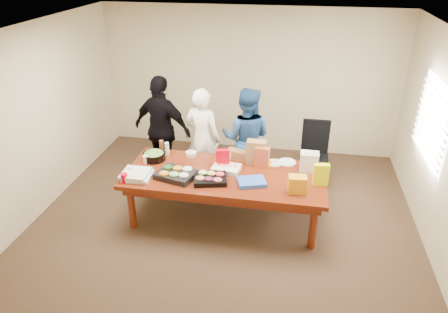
% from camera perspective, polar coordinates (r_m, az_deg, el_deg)
% --- Properties ---
extents(floor, '(5.50, 5.00, 0.02)m').
position_cam_1_polar(floor, '(6.18, 0.14, -8.57)').
color(floor, '#47301E').
rests_on(floor, ground).
extents(ceiling, '(5.50, 5.00, 0.02)m').
position_cam_1_polar(ceiling, '(5.10, 0.18, 17.13)').
color(ceiling, white).
rests_on(ceiling, wall_back).
extents(wall_back, '(5.50, 0.04, 2.70)m').
position_cam_1_polar(wall_back, '(7.82, 3.48, 10.38)').
color(wall_back, beige).
rests_on(wall_back, floor).
extents(wall_front, '(5.50, 0.04, 2.70)m').
position_cam_1_polar(wall_front, '(3.43, -7.55, -13.99)').
color(wall_front, beige).
rests_on(wall_front, floor).
extents(wall_left, '(0.04, 5.00, 2.70)m').
position_cam_1_polar(wall_left, '(6.53, -24.39, 4.54)').
color(wall_left, beige).
rests_on(wall_left, floor).
extents(wall_right, '(0.04, 5.00, 2.70)m').
position_cam_1_polar(wall_right, '(5.73, 28.32, 0.64)').
color(wall_right, beige).
rests_on(wall_right, floor).
extents(window_panel, '(0.03, 1.40, 1.10)m').
position_cam_1_polar(window_panel, '(6.20, 26.94, 4.33)').
color(window_panel, white).
rests_on(window_panel, wall_right).
extents(window_blinds, '(0.04, 1.36, 1.00)m').
position_cam_1_polar(window_blinds, '(6.18, 26.58, 4.37)').
color(window_blinds, beige).
rests_on(window_blinds, wall_right).
extents(conference_table, '(2.80, 1.20, 0.75)m').
position_cam_1_polar(conference_table, '(5.96, 0.15, -5.56)').
color(conference_table, '#4C1C0F').
rests_on(conference_table, floor).
extents(office_chair, '(0.54, 0.54, 1.06)m').
position_cam_1_polar(office_chair, '(6.85, 12.36, -0.16)').
color(office_chair, black).
rests_on(office_chair, floor).
extents(person_center, '(0.69, 0.54, 1.68)m').
position_cam_1_polar(person_center, '(6.62, -2.97, 2.51)').
color(person_center, white).
rests_on(person_center, floor).
extents(person_right, '(0.85, 0.68, 1.69)m').
position_cam_1_polar(person_right, '(6.63, 3.09, 2.54)').
color(person_right, navy).
rests_on(person_right, floor).
extents(person_left, '(1.14, 0.72, 1.80)m').
position_cam_1_polar(person_left, '(6.88, -8.53, 3.76)').
color(person_left, black).
rests_on(person_left, floor).
extents(veggie_tray, '(0.59, 0.51, 0.08)m').
position_cam_1_polar(veggie_tray, '(5.71, -6.68, -2.49)').
color(veggie_tray, black).
rests_on(veggie_tray, conference_table).
extents(fruit_tray, '(0.51, 0.44, 0.07)m').
position_cam_1_polar(fruit_tray, '(5.58, -1.94, -3.14)').
color(fruit_tray, black).
rests_on(fruit_tray, conference_table).
extents(sheet_cake, '(0.41, 0.33, 0.07)m').
position_cam_1_polar(sheet_cake, '(5.84, 0.33, -1.65)').
color(sheet_cake, white).
rests_on(sheet_cake, conference_table).
extents(salad_bowl, '(0.40, 0.40, 0.11)m').
position_cam_1_polar(salad_bowl, '(6.21, -9.66, 0.03)').
color(salad_bowl, black).
rests_on(salad_bowl, conference_table).
extents(chip_bag_blue, '(0.43, 0.38, 0.05)m').
position_cam_1_polar(chip_bag_blue, '(5.54, 3.86, -3.52)').
color(chip_bag_blue, blue).
rests_on(chip_bag_blue, conference_table).
extents(chip_bag_red, '(0.21, 0.12, 0.28)m').
position_cam_1_polar(chip_bag_red, '(5.87, -0.18, -0.31)').
color(chip_bag_red, red).
rests_on(chip_bag_red, conference_table).
extents(chip_bag_yellow, '(0.21, 0.11, 0.31)m').
position_cam_1_polar(chip_bag_yellow, '(5.59, 13.29, -2.46)').
color(chip_bag_yellow, '#EEFF06').
rests_on(chip_bag_yellow, conference_table).
extents(chip_bag_orange, '(0.21, 0.12, 0.31)m').
position_cam_1_polar(chip_bag_orange, '(5.91, 5.33, -0.11)').
color(chip_bag_orange, '#C3512F').
rests_on(chip_bag_orange, conference_table).
extents(mayo_jar, '(0.09, 0.09, 0.13)m').
position_cam_1_polar(mayo_jar, '(6.16, 1.05, 0.28)').
color(mayo_jar, white).
rests_on(mayo_jar, conference_table).
extents(mustard_bottle, '(0.06, 0.06, 0.16)m').
position_cam_1_polar(mustard_bottle, '(6.13, 3.24, 0.25)').
color(mustard_bottle, yellow).
rests_on(mustard_bottle, conference_table).
extents(dressing_bottle, '(0.07, 0.07, 0.21)m').
position_cam_1_polar(dressing_bottle, '(6.38, -8.65, 1.34)').
color(dressing_bottle, brown).
rests_on(dressing_bottle, conference_table).
extents(ranch_bottle, '(0.07, 0.07, 0.20)m').
position_cam_1_polar(ranch_bottle, '(6.32, -7.90, 1.09)').
color(ranch_bottle, silver).
rests_on(ranch_bottle, conference_table).
extents(banana_bunch, '(0.24, 0.17, 0.07)m').
position_cam_1_polar(banana_bunch, '(5.98, 5.36, -1.00)').
color(banana_bunch, orange).
rests_on(banana_bunch, conference_table).
extents(bread_loaf, '(0.36, 0.25, 0.13)m').
position_cam_1_polar(bread_loaf, '(6.15, 1.91, 0.27)').
color(bread_loaf, brown).
rests_on(bread_loaf, conference_table).
extents(kraft_bag, '(0.27, 0.16, 0.36)m').
position_cam_1_polar(kraft_bag, '(5.99, 4.47, 0.60)').
color(kraft_bag, '#976D41').
rests_on(kraft_bag, conference_table).
extents(red_cup, '(0.10, 0.10, 0.12)m').
position_cam_1_polar(red_cup, '(5.71, -13.66, -2.89)').
color(red_cup, red).
rests_on(red_cup, conference_table).
extents(clear_cup_a, '(0.09, 0.09, 0.10)m').
position_cam_1_polar(clear_cup_a, '(5.90, -12.77, -1.86)').
color(clear_cup_a, silver).
rests_on(clear_cup_a, conference_table).
extents(clear_cup_b, '(0.10, 0.10, 0.12)m').
position_cam_1_polar(clear_cup_b, '(6.14, -10.79, -0.38)').
color(clear_cup_b, white).
rests_on(clear_cup_b, conference_table).
extents(pizza_box_lower, '(0.39, 0.39, 0.04)m').
position_cam_1_polar(pizza_box_lower, '(5.80, -11.83, -2.65)').
color(pizza_box_lower, white).
rests_on(pizza_box_lower, conference_table).
extents(pizza_box_upper, '(0.37, 0.37, 0.04)m').
position_cam_1_polar(pizza_box_upper, '(5.78, -12.18, -2.30)').
color(pizza_box_upper, silver).
rests_on(pizza_box_upper, pizza_box_lower).
extents(plate_a, '(0.26, 0.26, 0.01)m').
position_cam_1_polar(plate_a, '(6.08, 6.99, -0.90)').
color(plate_a, '#E7ECCD').
rests_on(plate_a, conference_table).
extents(plate_b, '(0.34, 0.34, 0.02)m').
position_cam_1_polar(plate_b, '(6.13, 8.70, -0.78)').
color(plate_b, white).
rests_on(plate_b, conference_table).
extents(dip_bowl_a, '(0.18, 0.18, 0.06)m').
position_cam_1_polar(dip_bowl_a, '(6.10, 4.96, -0.45)').
color(dip_bowl_a, beige).
rests_on(dip_bowl_a, conference_table).
extents(dip_bowl_b, '(0.19, 0.19, 0.07)m').
position_cam_1_polar(dip_bowl_b, '(6.26, -4.57, 0.36)').
color(dip_bowl_b, beige).
rests_on(dip_bowl_b, conference_table).
extents(grocery_bag_white, '(0.26, 0.19, 0.27)m').
position_cam_1_polar(grocery_bag_white, '(5.92, 11.70, -0.69)').
color(grocery_bag_white, silver).
rests_on(grocery_bag_white, conference_table).
extents(grocery_bag_yellow, '(0.25, 0.18, 0.23)m').
position_cam_1_polar(grocery_bag_yellow, '(5.38, 10.13, -3.83)').
color(grocery_bag_yellow, '#F4A011').
rests_on(grocery_bag_yellow, conference_table).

